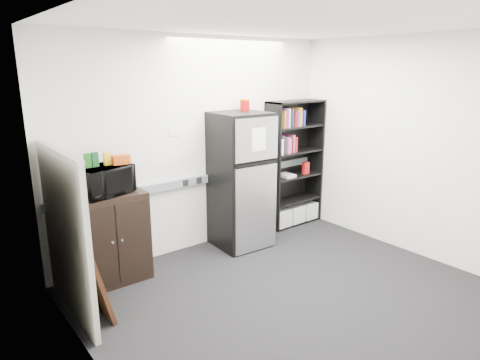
% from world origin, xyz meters
% --- Properties ---
extents(floor, '(4.00, 4.00, 0.00)m').
position_xyz_m(floor, '(0.00, 0.00, 0.00)').
color(floor, black).
rests_on(floor, ground).
extents(wall_back, '(4.00, 0.02, 2.70)m').
position_xyz_m(wall_back, '(0.00, 1.75, 1.35)').
color(wall_back, white).
rests_on(wall_back, floor).
extents(wall_right, '(0.02, 3.50, 2.70)m').
position_xyz_m(wall_right, '(2.00, 0.00, 1.35)').
color(wall_right, white).
rests_on(wall_right, floor).
extents(wall_left, '(0.02, 3.50, 2.70)m').
position_xyz_m(wall_left, '(-2.00, 0.00, 1.35)').
color(wall_left, white).
rests_on(wall_left, floor).
extents(ceiling, '(4.00, 3.50, 0.02)m').
position_xyz_m(ceiling, '(0.00, 0.00, 2.70)').
color(ceiling, white).
rests_on(ceiling, wall_back).
extents(electrical_raceway, '(3.92, 0.05, 0.10)m').
position_xyz_m(electrical_raceway, '(0.00, 1.72, 0.90)').
color(electrical_raceway, slate).
rests_on(electrical_raceway, wall_back).
extents(wall_note, '(0.14, 0.00, 0.10)m').
position_xyz_m(wall_note, '(-0.35, 1.74, 1.55)').
color(wall_note, white).
rests_on(wall_note, wall_back).
extents(bookshelf, '(0.90, 0.34, 1.85)m').
position_xyz_m(bookshelf, '(1.53, 1.57, 0.91)').
color(bookshelf, black).
rests_on(bookshelf, floor).
extents(cubicle_partition, '(0.06, 1.30, 1.62)m').
position_xyz_m(cubicle_partition, '(-1.90, 1.08, 0.81)').
color(cubicle_partition, '#A7A394').
rests_on(cubicle_partition, floor).
extents(cabinet, '(0.80, 0.53, 1.01)m').
position_xyz_m(cabinet, '(-1.36, 1.50, 0.50)').
color(cabinet, black).
rests_on(cabinet, floor).
extents(microwave, '(0.64, 0.52, 0.31)m').
position_xyz_m(microwave, '(-1.36, 1.48, 1.16)').
color(microwave, black).
rests_on(microwave, cabinet).
extents(snack_box_a, '(0.08, 0.06, 0.15)m').
position_xyz_m(snack_box_a, '(-1.50, 1.52, 1.39)').
color(snack_box_a, '#1C5B1A').
rests_on(snack_box_a, microwave).
extents(snack_box_b, '(0.08, 0.06, 0.15)m').
position_xyz_m(snack_box_b, '(-1.43, 1.52, 1.39)').
color(snack_box_b, '#0D3B1A').
rests_on(snack_box_b, microwave).
extents(snack_box_c, '(0.07, 0.05, 0.14)m').
position_xyz_m(snack_box_c, '(-1.29, 1.52, 1.38)').
color(snack_box_c, yellow).
rests_on(snack_box_c, microwave).
extents(snack_bag, '(0.19, 0.12, 0.10)m').
position_xyz_m(snack_bag, '(-1.16, 1.47, 1.36)').
color(snack_bag, '#BE4813').
rests_on(snack_bag, microwave).
extents(refrigerator, '(0.70, 0.72, 1.77)m').
position_xyz_m(refrigerator, '(0.41, 1.42, 0.88)').
color(refrigerator, black).
rests_on(refrigerator, floor).
extents(coffee_can, '(0.13, 0.13, 0.17)m').
position_xyz_m(coffee_can, '(0.58, 1.55, 1.85)').
color(coffee_can, '#A30708').
rests_on(coffee_can, refrigerator).
extents(framed_poster, '(0.24, 0.70, 0.89)m').
position_xyz_m(framed_poster, '(-1.77, 0.97, 0.45)').
color(framed_poster, black).
rests_on(framed_poster, floor).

